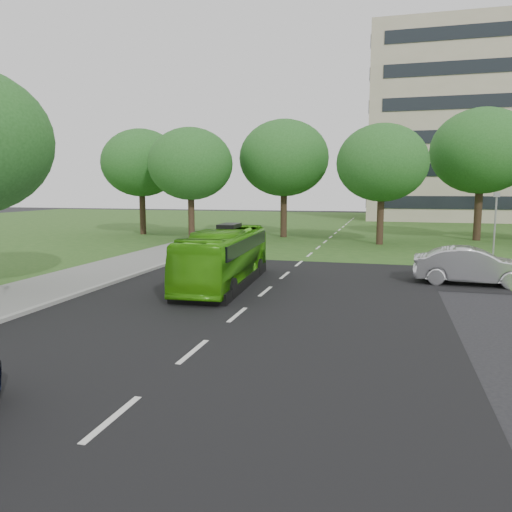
{
  "coord_description": "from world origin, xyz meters",
  "views": [
    {
      "loc": [
        4.9,
        -13.87,
        4.32
      ],
      "look_at": [
        -0.21,
        5.28,
        1.6
      ],
      "focal_mm": 35.0,
      "sensor_mm": 36.0,
      "label": 1
    }
  ],
  "objects_px": {
    "bus": "(224,257)",
    "sedan": "(472,266)",
    "camera_pole": "(496,216)",
    "tree_park_b": "(284,158)",
    "tree_park_c": "(382,163)",
    "tree_park_a": "(190,164)",
    "tree_park_d": "(482,151)",
    "tree_park_f": "(141,163)"
  },
  "relations": [
    {
      "from": "bus",
      "to": "sedan",
      "type": "distance_m",
      "value": 11.14
    },
    {
      "from": "sedan",
      "to": "camera_pole",
      "type": "distance_m",
      "value": 10.46
    },
    {
      "from": "tree_park_b",
      "to": "tree_park_c",
      "type": "xyz_separation_m",
      "value": [
        8.3,
        -3.79,
        -0.68
      ]
    },
    {
      "from": "sedan",
      "to": "camera_pole",
      "type": "xyz_separation_m",
      "value": [
        2.7,
        9.95,
        1.77
      ]
    },
    {
      "from": "tree_park_a",
      "to": "camera_pole",
      "type": "height_order",
      "value": "tree_park_a"
    },
    {
      "from": "tree_park_d",
      "to": "bus",
      "type": "bearing_deg",
      "value": -120.96
    },
    {
      "from": "tree_park_a",
      "to": "camera_pole",
      "type": "bearing_deg",
      "value": -11.89
    },
    {
      "from": "bus",
      "to": "sedan",
      "type": "bearing_deg",
      "value": 12.3
    },
    {
      "from": "camera_pole",
      "to": "bus",
      "type": "bearing_deg",
      "value": -124.51
    },
    {
      "from": "tree_park_d",
      "to": "camera_pole",
      "type": "height_order",
      "value": "tree_park_d"
    },
    {
      "from": "tree_park_d",
      "to": "tree_park_f",
      "type": "xyz_separation_m",
      "value": [
        -29.21,
        -2.16,
        -0.68
      ]
    },
    {
      "from": "tree_park_d",
      "to": "bus",
      "type": "distance_m",
      "value": 28.0
    },
    {
      "from": "bus",
      "to": "camera_pole",
      "type": "relative_size",
      "value": 2.22
    },
    {
      "from": "tree_park_a",
      "to": "camera_pole",
      "type": "xyz_separation_m",
      "value": [
        22.21,
        -4.68,
        -3.63
      ]
    },
    {
      "from": "tree_park_d",
      "to": "tree_park_b",
      "type": "bearing_deg",
      "value": -175.03
    },
    {
      "from": "sedan",
      "to": "tree_park_a",
      "type": "bearing_deg",
      "value": 56.45
    },
    {
      "from": "sedan",
      "to": "tree_park_b",
      "type": "bearing_deg",
      "value": 36.87
    },
    {
      "from": "tree_park_a",
      "to": "tree_park_f",
      "type": "xyz_separation_m",
      "value": [
        -6.35,
        3.66,
        0.33
      ]
    },
    {
      "from": "tree_park_f",
      "to": "sedan",
      "type": "distance_m",
      "value": 32.19
    },
    {
      "from": "tree_park_f",
      "to": "sedan",
      "type": "xyz_separation_m",
      "value": [
        25.86,
        -18.28,
        -5.73
      ]
    },
    {
      "from": "tree_park_b",
      "to": "tree_park_f",
      "type": "bearing_deg",
      "value": -176.67
    },
    {
      "from": "bus",
      "to": "camera_pole",
      "type": "height_order",
      "value": "camera_pole"
    },
    {
      "from": "tree_park_a",
      "to": "tree_park_c",
      "type": "xyz_separation_m",
      "value": [
        15.17,
        0.63,
        -0.07
      ]
    },
    {
      "from": "tree_park_d",
      "to": "bus",
      "type": "xyz_separation_m",
      "value": [
        -14.07,
        -23.45,
        -5.99
      ]
    },
    {
      "from": "tree_park_f",
      "to": "bus",
      "type": "height_order",
      "value": "tree_park_f"
    },
    {
      "from": "tree_park_d",
      "to": "tree_park_f",
      "type": "distance_m",
      "value": 29.3
    },
    {
      "from": "bus",
      "to": "sedan",
      "type": "height_order",
      "value": "bus"
    },
    {
      "from": "tree_park_a",
      "to": "sedan",
      "type": "bearing_deg",
      "value": -36.86
    },
    {
      "from": "tree_park_d",
      "to": "camera_pole",
      "type": "bearing_deg",
      "value": -93.53
    },
    {
      "from": "tree_park_c",
      "to": "camera_pole",
      "type": "xyz_separation_m",
      "value": [
        7.04,
        -5.31,
        -3.56
      ]
    },
    {
      "from": "tree_park_d",
      "to": "camera_pole",
      "type": "xyz_separation_m",
      "value": [
        -0.65,
        -10.49,
        -4.64
      ]
    },
    {
      "from": "tree_park_a",
      "to": "tree_park_d",
      "type": "distance_m",
      "value": 23.61
    },
    {
      "from": "tree_park_b",
      "to": "tree_park_f",
      "type": "xyz_separation_m",
      "value": [
        -13.22,
        -0.77,
        -0.28
      ]
    },
    {
      "from": "tree_park_a",
      "to": "camera_pole",
      "type": "distance_m",
      "value": 22.99
    },
    {
      "from": "tree_park_f",
      "to": "bus",
      "type": "relative_size",
      "value": 1.08
    },
    {
      "from": "tree_park_c",
      "to": "tree_park_f",
      "type": "bearing_deg",
      "value": 172.01
    },
    {
      "from": "tree_park_c",
      "to": "sedan",
      "type": "xyz_separation_m",
      "value": [
        4.34,
        -15.26,
        -5.33
      ]
    },
    {
      "from": "camera_pole",
      "to": "tree_park_d",
      "type": "bearing_deg",
      "value": 97.97
    },
    {
      "from": "tree_park_b",
      "to": "bus",
      "type": "relative_size",
      "value": 1.13
    },
    {
      "from": "camera_pole",
      "to": "tree_park_c",
      "type": "bearing_deg",
      "value": 154.49
    },
    {
      "from": "bus",
      "to": "tree_park_c",
      "type": "bearing_deg",
      "value": 67.39
    },
    {
      "from": "tree_park_f",
      "to": "camera_pole",
      "type": "height_order",
      "value": "tree_park_f"
    }
  ]
}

